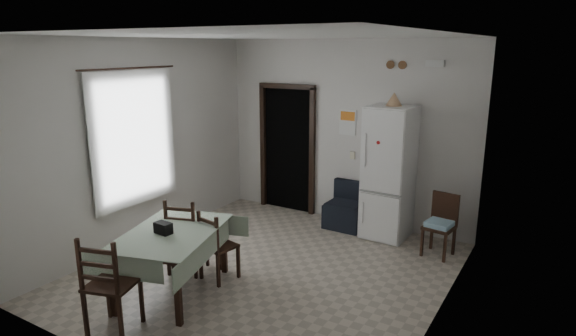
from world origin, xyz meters
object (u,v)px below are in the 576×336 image
at_px(fridge, 389,173).
at_px(dining_chair_far_left, 187,234).
at_px(dining_table, 173,262).
at_px(dining_chair_far_right, 219,245).
at_px(navy_seat, 346,206).
at_px(dining_chair_near_head, 112,282).
at_px(corner_chair, 439,226).

relative_size(fridge, dining_chair_far_left, 1.99).
xyz_separation_m(dining_table, dining_chair_far_right, (0.23, 0.54, 0.06)).
height_order(navy_seat, dining_table, dining_table).
xyz_separation_m(dining_chair_far_right, dining_chair_near_head, (-0.19, -1.42, 0.08)).
height_order(navy_seat, dining_chair_far_right, dining_chair_far_right).
distance_m(dining_chair_far_left, dining_chair_near_head, 1.41).
distance_m(corner_chair, dining_chair_far_right, 2.96).
distance_m(navy_seat, dining_chair_far_left, 2.66).
height_order(dining_chair_far_left, dining_chair_far_right, dining_chair_far_left).
bearing_deg(corner_chair, dining_chair_far_left, -132.87).
bearing_deg(dining_chair_far_left, dining_chair_near_head, 84.12).
bearing_deg(fridge, dining_table, -115.19).
bearing_deg(fridge, corner_chair, -18.58).
bearing_deg(corner_chair, dining_table, -123.99).
bearing_deg(dining_table, fridge, 46.16).
bearing_deg(dining_chair_far_right, corner_chair, -125.58).
distance_m(corner_chair, dining_table, 3.51).
xyz_separation_m(corner_chair, dining_chair_far_left, (-2.60, -2.10, 0.07)).
xyz_separation_m(navy_seat, dining_chair_near_head, (-0.80, -3.80, 0.17)).
height_order(fridge, dining_table, fridge).
height_order(corner_chair, dining_chair_far_left, dining_chair_far_left).
bearing_deg(corner_chair, dining_chair_near_head, -115.48).
xyz_separation_m(fridge, dining_table, (-1.50, -2.93, -0.61)).
distance_m(fridge, dining_table, 3.34).
xyz_separation_m(fridge, dining_chair_far_right, (-1.27, -2.38, -0.54)).
bearing_deg(dining_table, corner_chair, 31.19).
bearing_deg(navy_seat, fridge, 1.08).
distance_m(fridge, navy_seat, 0.91).
bearing_deg(dining_chair_far_right, dining_table, 76.83).
xyz_separation_m(corner_chair, dining_chair_near_head, (-2.32, -3.48, 0.09)).
height_order(navy_seat, dining_chair_far_left, dining_chair_far_left).
bearing_deg(dining_chair_far_right, fridge, -107.77).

